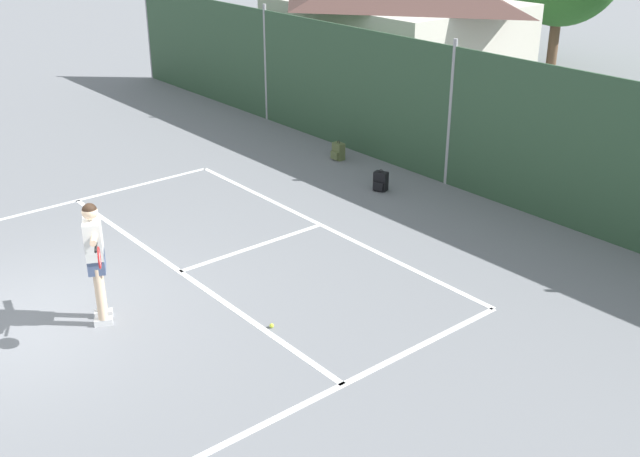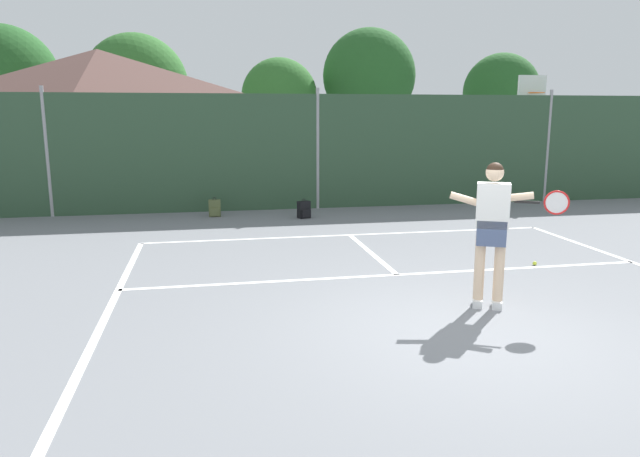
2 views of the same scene
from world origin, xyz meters
The scene contains 10 objects.
ground_plane centered at (0.00, 0.00, 0.00)m, with size 120.00×120.00×0.00m, color slate.
court_markings centered at (0.00, 0.65, 0.00)m, with size 8.30×11.10×0.01m.
chainlink_fence centered at (0.00, 9.00, 1.46)m, with size 26.09×0.09×3.07m.
basketball_hoop centered at (6.85, 10.63, 2.31)m, with size 0.90×0.67×3.55m.
clubhouse_building centered at (-5.90, 13.19, 2.23)m, with size 6.97×5.51×4.32m.
treeline_backdrop centered at (-1.30, 20.89, 3.67)m, with size 26.25×3.96×6.25m.
tennis_player centered at (0.67, 0.82, 1.11)m, with size 1.36×0.59×1.85m.
tennis_ball centered at (2.39, 2.60, 0.03)m, with size 0.07×0.07×0.07m, color #CCE033.
backpack_olive centered at (-2.66, 8.24, 0.19)m, with size 0.29×0.25×0.46m.
backpack_black centered at (-0.59, 7.62, 0.19)m, with size 0.33×0.31×0.46m.
Camera 2 is at (-2.81, -5.78, 2.45)m, focal length 32.71 mm.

